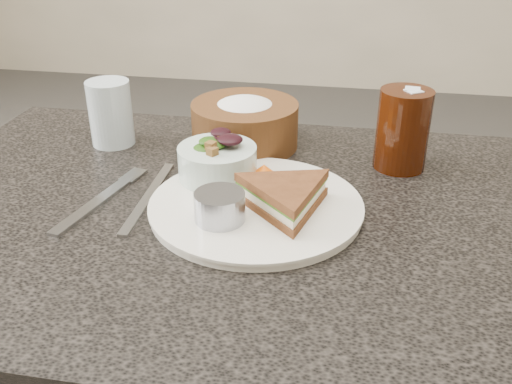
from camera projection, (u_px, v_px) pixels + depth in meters
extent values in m
cylinder|color=silver|center=(256.00, 207.00, 0.81)|extent=(0.30, 0.30, 0.01)
cylinder|color=#989CA9|center=(220.00, 207.00, 0.76)|extent=(0.07, 0.07, 0.04)
cone|color=#FF6209|center=(264.00, 173.00, 0.86)|extent=(0.09, 0.09, 0.03)
cube|color=#9B9DA0|center=(96.00, 203.00, 0.83)|extent=(0.06, 0.19, 0.01)
cube|color=#A9ABAE|center=(149.00, 196.00, 0.85)|extent=(0.02, 0.22, 0.00)
cylinder|color=silver|center=(111.00, 113.00, 1.01)|extent=(0.08, 0.08, 0.11)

